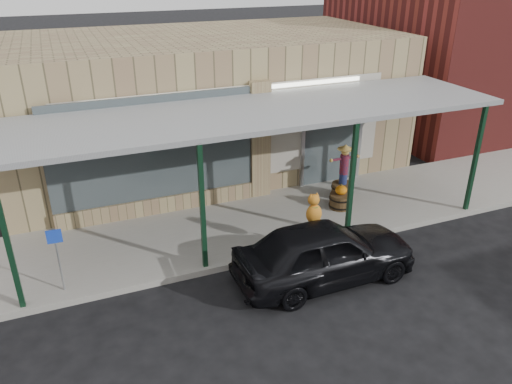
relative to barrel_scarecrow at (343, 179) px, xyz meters
name	(u,v)px	position (x,y,z in m)	size (l,w,h in m)	color
ground	(325,310)	(-2.80, -4.07, -0.68)	(120.00, 120.00, 0.00)	black
sidewalk	(256,224)	(-2.80, -0.47, -0.60)	(40.00, 3.20, 0.15)	gray
storefront	(202,103)	(-2.80, 4.09, 1.42)	(12.00, 6.25, 4.20)	#99885E
awning	(257,114)	(-2.80, -0.51, 2.33)	(12.00, 3.00, 3.04)	gray
block_buildings_near	(249,41)	(-0.80, 5.13, 3.09)	(61.00, 8.00, 8.00)	maroon
barrel_scarecrow	(343,179)	(0.00, 0.00, 0.00)	(0.95, 0.63, 1.56)	#503920
barrel_pumpkin	(340,199)	(-0.40, -0.58, -0.28)	(0.61, 0.61, 0.69)	#503920
handicap_sign	(57,252)	(-7.52, -1.67, 0.37)	(0.29, 0.04, 1.40)	gray
parked_sedan	(325,252)	(-2.31, -3.11, 0.00)	(3.95, 1.91, 1.59)	black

